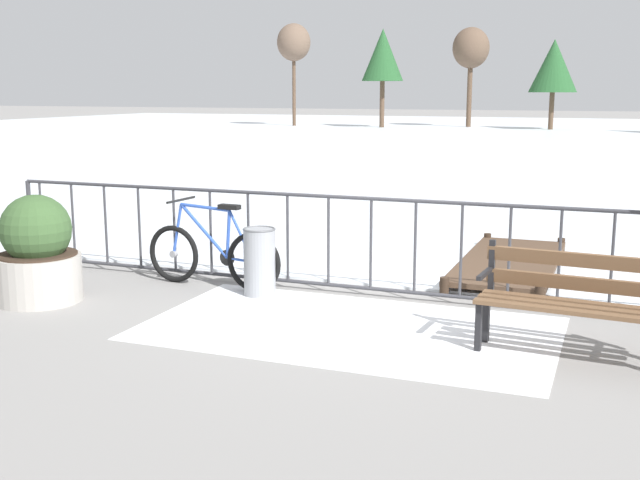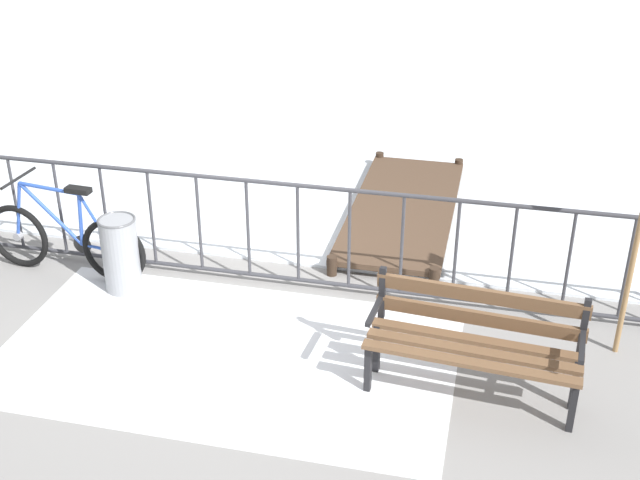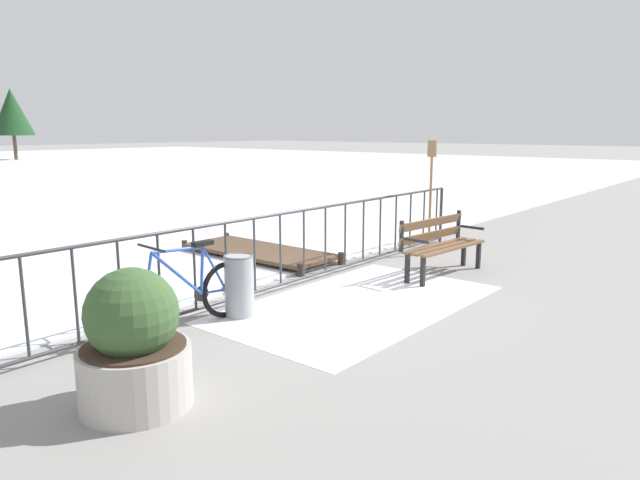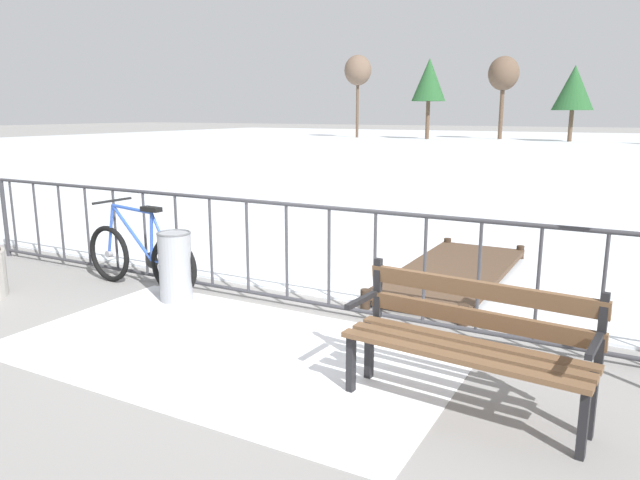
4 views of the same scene
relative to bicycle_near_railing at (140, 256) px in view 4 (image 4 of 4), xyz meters
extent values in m
plane|color=gray|center=(1.76, 0.26, -0.37)|extent=(160.00, 160.00, 0.00)
cube|color=silver|center=(1.76, 28.66, -0.35)|extent=(80.00, 56.00, 0.03)
cube|color=white|center=(1.93, -0.94, -0.36)|extent=(3.76, 2.16, 0.01)
cylinder|color=#38383D|center=(1.76, 0.26, 0.68)|extent=(9.00, 0.04, 0.04)
cylinder|color=#38383D|center=(1.76, 0.26, -0.29)|extent=(9.00, 0.04, 0.04)
cylinder|color=#38383D|center=(-2.74, 0.26, 0.16)|extent=(0.06, 0.06, 1.05)
cylinder|color=#38383D|center=(-2.56, 0.26, 0.20)|extent=(0.03, 0.03, 0.97)
cylinder|color=#38383D|center=(-2.08, 0.26, 0.20)|extent=(0.03, 0.03, 0.97)
cylinder|color=#38383D|center=(-1.60, 0.26, 0.20)|extent=(0.03, 0.03, 0.97)
cylinder|color=#38383D|center=(-1.12, 0.26, 0.20)|extent=(0.03, 0.03, 0.97)
cylinder|color=#38383D|center=(-0.64, 0.26, 0.20)|extent=(0.03, 0.03, 0.97)
cylinder|color=#38383D|center=(-0.16, 0.26, 0.20)|extent=(0.03, 0.03, 0.97)
cylinder|color=#38383D|center=(0.32, 0.26, 0.20)|extent=(0.03, 0.03, 0.97)
cylinder|color=#38383D|center=(0.80, 0.26, 0.20)|extent=(0.03, 0.03, 0.97)
cylinder|color=#38383D|center=(1.28, 0.26, 0.20)|extent=(0.03, 0.03, 0.97)
cylinder|color=#38383D|center=(1.76, 0.26, 0.20)|extent=(0.03, 0.03, 0.97)
cylinder|color=#38383D|center=(2.24, 0.26, 0.20)|extent=(0.03, 0.03, 0.97)
cylinder|color=#38383D|center=(2.72, 0.26, 0.20)|extent=(0.03, 0.03, 0.97)
cylinder|color=#38383D|center=(3.20, 0.26, 0.20)|extent=(0.03, 0.03, 0.97)
cylinder|color=#38383D|center=(3.68, 0.26, 0.20)|extent=(0.03, 0.03, 0.97)
cylinder|color=#38383D|center=(4.16, 0.26, 0.20)|extent=(0.03, 0.03, 0.97)
cylinder|color=#38383D|center=(4.64, 0.26, 0.20)|extent=(0.03, 0.03, 0.97)
torus|color=black|center=(0.52, -0.04, -0.04)|extent=(0.66, 0.11, 0.66)
cylinder|color=gray|center=(0.52, -0.04, -0.04)|extent=(0.08, 0.07, 0.08)
torus|color=black|center=(-0.53, 0.04, -0.04)|extent=(0.66, 0.11, 0.66)
cylinder|color=gray|center=(-0.53, 0.04, -0.04)|extent=(0.08, 0.07, 0.08)
cylinder|color=#2D51B2|center=(0.21, -0.01, 0.25)|extent=(0.08, 0.04, 0.53)
cylinder|color=#2D51B2|center=(-0.11, 0.01, 0.26)|extent=(0.61, 0.08, 0.59)
cylinder|color=#2D51B2|center=(-0.09, 0.01, 0.53)|extent=(0.63, 0.08, 0.07)
cylinder|color=#2D51B2|center=(0.35, -0.02, -0.03)|extent=(0.34, 0.05, 0.05)
cylinder|color=#2D51B2|center=(0.37, -0.03, 0.24)|extent=(0.32, 0.05, 0.56)
cylinder|color=#2D51B2|center=(-0.46, 0.03, 0.25)|extent=(0.16, 0.04, 0.59)
cube|color=black|center=(0.23, -0.02, 0.55)|extent=(0.25, 0.12, 0.05)
cylinder|color=black|center=(-0.40, 0.03, 0.59)|extent=(0.06, 0.52, 0.03)
cylinder|color=black|center=(0.19, -0.01, -0.02)|extent=(0.18, 0.03, 0.18)
cube|color=brown|center=(3.93, -0.92, 0.07)|extent=(1.60, 0.23, 0.04)
cube|color=brown|center=(3.92, -1.07, 0.07)|extent=(1.60, 0.23, 0.04)
cube|color=brown|center=(3.90, -1.22, 0.07)|extent=(1.60, 0.23, 0.04)
cube|color=brown|center=(3.94, -0.82, 0.21)|extent=(1.60, 0.19, 0.12)
cube|color=brown|center=(3.94, -0.82, 0.41)|extent=(1.60, 0.19, 0.12)
cube|color=black|center=(4.66, -1.26, -0.15)|extent=(0.05, 0.06, 0.44)
cube|color=black|center=(4.69, -1.00, -0.15)|extent=(0.05, 0.06, 0.44)
cube|color=black|center=(4.70, -0.88, 0.30)|extent=(0.05, 0.05, 0.45)
cube|color=black|center=(4.67, -1.13, 0.27)|extent=(0.07, 0.40, 0.04)
cube|color=black|center=(3.15, -1.14, -0.15)|extent=(0.05, 0.06, 0.44)
cube|color=black|center=(3.17, -0.87, -0.15)|extent=(0.05, 0.06, 0.44)
cube|color=black|center=(3.18, -0.76, 0.30)|extent=(0.05, 0.05, 0.45)
cube|color=black|center=(3.16, -1.01, 0.27)|extent=(0.07, 0.40, 0.04)
cylinder|color=gray|center=(0.64, -0.14, -0.01)|extent=(0.34, 0.34, 0.72)
torus|color=#545558|center=(0.64, -0.14, 0.35)|extent=(0.35, 0.35, 0.02)
cube|color=#4C3828|center=(2.99, 1.96, -0.25)|extent=(1.10, 2.79, 0.06)
cylinder|color=#35271C|center=(2.49, 0.56, -0.27)|extent=(0.10, 0.10, 0.20)
cylinder|color=#35271C|center=(3.48, 0.56, -0.27)|extent=(0.10, 0.10, 0.20)
cylinder|color=#35271C|center=(2.49, 3.36, -0.27)|extent=(0.10, 0.10, 0.20)
cylinder|color=#35271C|center=(3.48, 3.36, -0.27)|extent=(0.10, 0.10, 0.20)
cylinder|color=brown|center=(0.29, 37.77, 1.33)|extent=(0.27, 0.27, 3.40)
cone|color=#235128|center=(0.29, 37.77, 3.09)|extent=(2.59, 2.59, 2.84)
cylinder|color=brown|center=(-14.71, 36.99, 1.82)|extent=(0.21, 0.21, 4.37)
ellipsoid|color=brown|center=(-14.71, 36.99, 4.60)|extent=(2.01, 2.01, 2.21)
cylinder|color=brown|center=(-9.12, 36.87, 1.87)|extent=(0.27, 0.27, 4.47)
cone|color=#235128|center=(-9.12, 36.87, 3.78)|extent=(2.39, 2.39, 2.94)
cylinder|color=brown|center=(-4.51, 39.23, 1.60)|extent=(0.28, 0.28, 3.93)
ellipsoid|color=brown|center=(-4.51, 39.23, 4.20)|extent=(2.12, 2.12, 2.34)
camera|label=1|loc=(4.20, -7.55, 1.80)|focal=44.16mm
camera|label=2|loc=(3.96, -6.25, 3.63)|focal=46.34mm
camera|label=3|loc=(-3.73, -5.01, 1.79)|focal=32.30mm
camera|label=4|loc=(4.82, -4.66, 1.57)|focal=33.34mm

